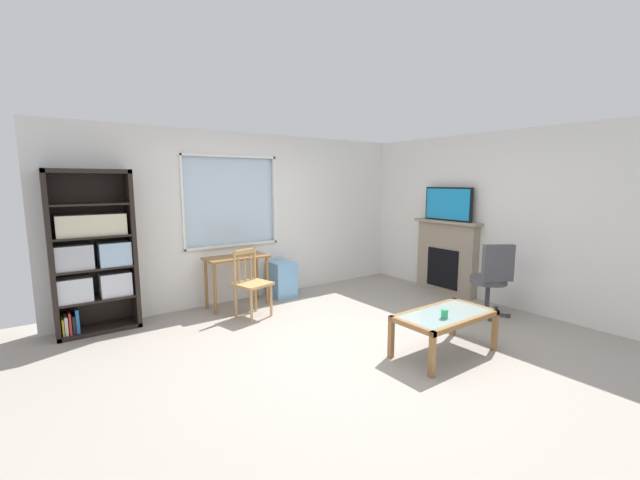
{
  "coord_description": "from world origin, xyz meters",
  "views": [
    {
      "loc": [
        -2.7,
        -3.3,
        1.8
      ],
      "look_at": [
        0.01,
        0.45,
        1.12
      ],
      "focal_mm": 22.37,
      "sensor_mm": 36.0,
      "label": 1
    }
  ],
  "objects_px": {
    "desk_under_window": "(237,265)",
    "tv": "(448,204)",
    "fireplace": "(446,257)",
    "office_chair": "(492,276)",
    "wooden_chair": "(251,283)",
    "sippy_cup": "(444,314)",
    "plastic_drawer_unit": "(281,279)",
    "bookshelf": "(93,256)",
    "coffee_table": "(445,319)"
  },
  "relations": [
    {
      "from": "desk_under_window",
      "to": "office_chair",
      "type": "distance_m",
      "value": 3.52
    },
    {
      "from": "desk_under_window",
      "to": "wooden_chair",
      "type": "distance_m",
      "value": 0.53
    },
    {
      "from": "desk_under_window",
      "to": "office_chair",
      "type": "relative_size",
      "value": 0.9
    },
    {
      "from": "tv",
      "to": "wooden_chair",
      "type": "bearing_deg",
      "value": 165.53
    },
    {
      "from": "office_chair",
      "to": "sippy_cup",
      "type": "height_order",
      "value": "office_chair"
    },
    {
      "from": "fireplace",
      "to": "tv",
      "type": "xyz_separation_m",
      "value": [
        -0.02,
        0.0,
        0.85
      ]
    },
    {
      "from": "bookshelf",
      "to": "coffee_table",
      "type": "relative_size",
      "value": 1.78
    },
    {
      "from": "desk_under_window",
      "to": "sippy_cup",
      "type": "height_order",
      "value": "desk_under_window"
    },
    {
      "from": "plastic_drawer_unit",
      "to": "tv",
      "type": "height_order",
      "value": "tv"
    },
    {
      "from": "wooden_chair",
      "to": "coffee_table",
      "type": "xyz_separation_m",
      "value": [
        1.11,
        -2.26,
        -0.08
      ]
    },
    {
      "from": "coffee_table",
      "to": "plastic_drawer_unit",
      "type": "bearing_deg",
      "value": 96.41
    },
    {
      "from": "bookshelf",
      "to": "tv",
      "type": "distance_m",
      "value": 5.06
    },
    {
      "from": "desk_under_window",
      "to": "tv",
      "type": "xyz_separation_m",
      "value": [
        3.05,
        -1.31,
        0.84
      ]
    },
    {
      "from": "desk_under_window",
      "to": "coffee_table",
      "type": "bearing_deg",
      "value": -68.64
    },
    {
      "from": "wooden_chair",
      "to": "sippy_cup",
      "type": "relative_size",
      "value": 10.0
    },
    {
      "from": "bookshelf",
      "to": "desk_under_window",
      "type": "distance_m",
      "value": 1.81
    },
    {
      "from": "plastic_drawer_unit",
      "to": "tv",
      "type": "bearing_deg",
      "value": -30.78
    },
    {
      "from": "fireplace",
      "to": "sippy_cup",
      "type": "bearing_deg",
      "value": -143.63
    },
    {
      "from": "wooden_chair",
      "to": "fireplace",
      "type": "height_order",
      "value": "fireplace"
    },
    {
      "from": "wooden_chair",
      "to": "fireplace",
      "type": "distance_m",
      "value": 3.19
    },
    {
      "from": "wooden_chair",
      "to": "tv",
      "type": "bearing_deg",
      "value": -14.47
    },
    {
      "from": "plastic_drawer_unit",
      "to": "desk_under_window",
      "type": "bearing_deg",
      "value": -176.28
    },
    {
      "from": "fireplace",
      "to": "tv",
      "type": "relative_size",
      "value": 1.39
    },
    {
      "from": "tv",
      "to": "sippy_cup",
      "type": "distance_m",
      "value": 2.79
    },
    {
      "from": "coffee_table",
      "to": "desk_under_window",
      "type": "bearing_deg",
      "value": 111.36
    },
    {
      "from": "fireplace",
      "to": "wooden_chair",
      "type": "bearing_deg",
      "value": 165.61
    },
    {
      "from": "bookshelf",
      "to": "coffee_table",
      "type": "distance_m",
      "value": 4.1
    },
    {
      "from": "sippy_cup",
      "to": "fireplace",
      "type": "bearing_deg",
      "value": 36.37
    },
    {
      "from": "fireplace",
      "to": "office_chair",
      "type": "relative_size",
      "value": 1.18
    },
    {
      "from": "desk_under_window",
      "to": "plastic_drawer_unit",
      "type": "bearing_deg",
      "value": 3.72
    },
    {
      "from": "wooden_chair",
      "to": "office_chair",
      "type": "relative_size",
      "value": 0.9
    },
    {
      "from": "wooden_chair",
      "to": "sippy_cup",
      "type": "xyz_separation_m",
      "value": [
        0.97,
        -2.35,
        0.02
      ]
    },
    {
      "from": "wooden_chair",
      "to": "fireplace",
      "type": "xyz_separation_m",
      "value": [
        3.09,
        -0.79,
        0.13
      ]
    },
    {
      "from": "plastic_drawer_unit",
      "to": "sippy_cup",
      "type": "xyz_separation_m",
      "value": [
        0.18,
        -2.92,
        0.21
      ]
    },
    {
      "from": "tv",
      "to": "sippy_cup",
      "type": "xyz_separation_m",
      "value": [
        -2.1,
        -1.56,
        -0.96
      ]
    },
    {
      "from": "wooden_chair",
      "to": "plastic_drawer_unit",
      "type": "xyz_separation_m",
      "value": [
        0.79,
        0.56,
        -0.18
      ]
    },
    {
      "from": "bookshelf",
      "to": "wooden_chair",
      "type": "distance_m",
      "value": 1.92
    },
    {
      "from": "wooden_chair",
      "to": "office_chair",
      "type": "xyz_separation_m",
      "value": [
        2.59,
        -1.89,
        0.09
      ]
    },
    {
      "from": "fireplace",
      "to": "coffee_table",
      "type": "relative_size",
      "value": 1.08
    },
    {
      "from": "office_chair",
      "to": "coffee_table",
      "type": "xyz_separation_m",
      "value": [
        -1.48,
        -0.37,
        -0.18
      ]
    },
    {
      "from": "desk_under_window",
      "to": "plastic_drawer_unit",
      "type": "xyz_separation_m",
      "value": [
        0.77,
        0.05,
        -0.33
      ]
    },
    {
      "from": "bookshelf",
      "to": "office_chair",
      "type": "distance_m",
      "value": 5.03
    },
    {
      "from": "office_chair",
      "to": "plastic_drawer_unit",
      "type": "bearing_deg",
      "value": 126.27
    },
    {
      "from": "plastic_drawer_unit",
      "to": "fireplace",
      "type": "xyz_separation_m",
      "value": [
        2.3,
        -1.36,
        0.31
      ]
    },
    {
      "from": "fireplace",
      "to": "office_chair",
      "type": "bearing_deg",
      "value": -114.51
    },
    {
      "from": "office_chair",
      "to": "sippy_cup",
      "type": "distance_m",
      "value": 1.69
    },
    {
      "from": "office_chair",
      "to": "tv",
      "type": "bearing_deg",
      "value": 66.28
    },
    {
      "from": "desk_under_window",
      "to": "tv",
      "type": "relative_size",
      "value": 1.06
    },
    {
      "from": "fireplace",
      "to": "bookshelf",
      "type": "bearing_deg",
      "value": 163.7
    },
    {
      "from": "tv",
      "to": "office_chair",
      "type": "relative_size",
      "value": 0.85
    }
  ]
}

